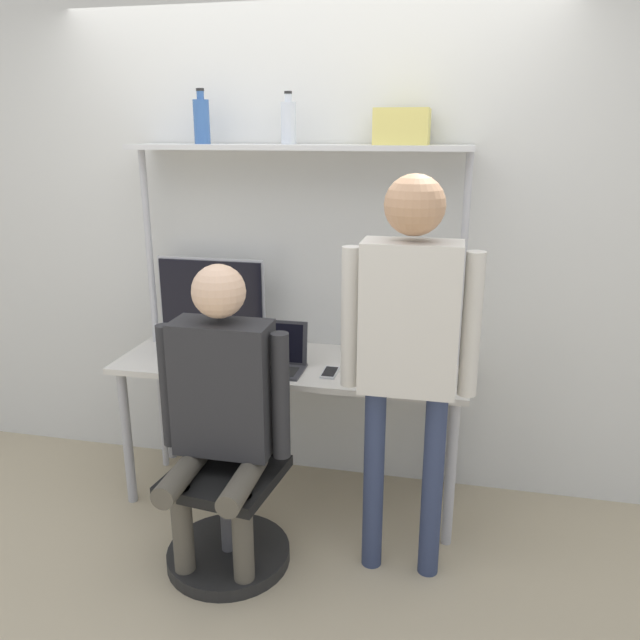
# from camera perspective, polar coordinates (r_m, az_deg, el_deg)

# --- Properties ---
(ground_plane) EXTENTS (12.00, 12.00, 0.00)m
(ground_plane) POSITION_cam_1_polar(r_m,az_deg,el_deg) (3.27, -3.98, -18.56)
(ground_plane) COLOR tan
(wall_back) EXTENTS (8.00, 0.06, 2.70)m
(wall_back) POSITION_cam_1_polar(r_m,az_deg,el_deg) (3.34, -1.27, 7.51)
(wall_back) COLOR silver
(wall_back) RESTS_ON ground_plane
(desk) EXTENTS (1.77, 0.61, 0.77)m
(desk) POSITION_cam_1_polar(r_m,az_deg,el_deg) (3.21, -2.60, -5.26)
(desk) COLOR beige
(desk) RESTS_ON ground_plane
(shelf_unit) EXTENTS (1.68, 0.30, 1.83)m
(shelf_unit) POSITION_cam_1_polar(r_m,az_deg,el_deg) (3.13, -2.12, 10.94)
(shelf_unit) COLOR silver
(shelf_unit) RESTS_ON ground_plane
(monitor) EXTENTS (0.60, 0.18, 0.48)m
(monitor) POSITION_cam_1_polar(r_m,az_deg,el_deg) (3.39, -9.90, 2.06)
(monitor) COLOR #B7B7BC
(monitor) RESTS_ON desk
(laptop) EXTENTS (0.35, 0.22, 0.23)m
(laptop) POSITION_cam_1_polar(r_m,az_deg,el_deg) (3.09, -4.54, -3.21)
(laptop) COLOR #333338
(laptop) RESTS_ON desk
(cell_phone) EXTENTS (0.07, 0.15, 0.01)m
(cell_phone) POSITION_cam_1_polar(r_m,az_deg,el_deg) (3.02, 0.91, -4.81)
(cell_phone) COLOR silver
(cell_phone) RESTS_ON desk
(office_chair) EXTENTS (0.56, 0.56, 0.91)m
(office_chair) POSITION_cam_1_polar(r_m,az_deg,el_deg) (2.98, -8.16, -16.17)
(office_chair) COLOR black
(office_chair) RESTS_ON ground_plane
(person_seated) EXTENTS (0.58, 0.47, 1.38)m
(person_seated) POSITION_cam_1_polar(r_m,az_deg,el_deg) (2.69, -9.06, -7.01)
(person_seated) COLOR #4C473D
(person_seated) RESTS_ON ground_plane
(person_standing) EXTENTS (0.56, 0.24, 1.74)m
(person_standing) POSITION_cam_1_polar(r_m,az_deg,el_deg) (2.53, 8.16, -1.06)
(person_standing) COLOR #2D3856
(person_standing) RESTS_ON ground_plane
(bottle_blue) EXTENTS (0.08, 0.08, 0.26)m
(bottle_blue) POSITION_cam_1_polar(r_m,az_deg,el_deg) (3.27, -10.77, 17.48)
(bottle_blue) COLOR #335999
(bottle_blue) RESTS_ON shelf_unit
(bottle_clear) EXTENTS (0.07, 0.07, 0.24)m
(bottle_clear) POSITION_cam_1_polar(r_m,az_deg,el_deg) (3.13, -2.90, 17.63)
(bottle_clear) COLOR silver
(bottle_clear) RESTS_ON shelf_unit
(storage_box) EXTENTS (0.25, 0.23, 0.16)m
(storage_box) POSITION_cam_1_polar(r_m,az_deg,el_deg) (3.03, 7.53, 17.12)
(storage_box) COLOR #DBCC66
(storage_box) RESTS_ON shelf_unit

